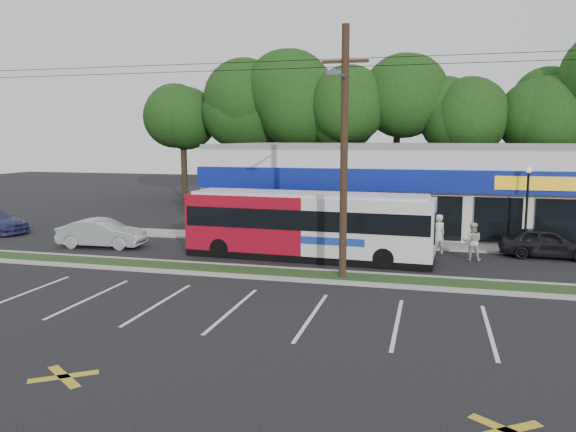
% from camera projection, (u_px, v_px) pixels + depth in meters
% --- Properties ---
extents(ground, '(120.00, 120.00, 0.00)m').
position_uv_depth(ground, '(265.00, 280.00, 22.55)').
color(ground, black).
rests_on(ground, ground).
extents(grass_strip, '(40.00, 1.60, 0.12)m').
position_uv_depth(grass_strip, '(271.00, 273.00, 23.50)').
color(grass_strip, '#203917').
rests_on(grass_strip, ground).
extents(curb_south, '(40.00, 0.25, 0.14)m').
position_uv_depth(curb_south, '(266.00, 278.00, 22.68)').
color(curb_south, '#9E9E93').
rests_on(curb_south, ground).
extents(curb_north, '(40.00, 0.25, 0.14)m').
position_uv_depth(curb_north, '(277.00, 268.00, 24.31)').
color(curb_north, '#9E9E93').
rests_on(curb_north, ground).
extents(sidewalk, '(32.00, 2.20, 0.10)m').
position_uv_depth(sidewalk, '(403.00, 244.00, 29.93)').
color(sidewalk, '#9E9E93').
rests_on(sidewalk, ground).
extents(strip_mall, '(25.00, 12.55, 5.30)m').
position_uv_depth(strip_mall, '(418.00, 185.00, 36.07)').
color(strip_mall, silver).
rests_on(strip_mall, ground).
extents(utility_pole, '(50.00, 2.77, 10.00)m').
position_uv_depth(utility_pole, '(340.00, 145.00, 21.98)').
color(utility_pole, black).
rests_on(utility_pole, ground).
extents(lamp_post, '(0.30, 0.30, 4.25)m').
position_uv_depth(lamp_post, '(527.00, 199.00, 27.89)').
color(lamp_post, black).
rests_on(lamp_post, ground).
extents(tree_line, '(46.76, 6.76, 11.83)m').
position_uv_depth(tree_line, '(405.00, 104.00, 45.32)').
color(tree_line, black).
rests_on(tree_line, ground).
extents(metrobus, '(11.78, 3.03, 3.14)m').
position_uv_depth(metrobus, '(308.00, 224.00, 26.43)').
color(metrobus, maroon).
rests_on(metrobus, ground).
extents(car_dark, '(4.31, 1.91, 1.44)m').
position_uv_depth(car_dark, '(546.00, 243.00, 26.75)').
color(car_dark, black).
rests_on(car_dark, ground).
extents(car_silver, '(4.61, 1.98, 1.48)m').
position_uv_depth(car_silver, '(102.00, 233.00, 29.29)').
color(car_silver, '#A5A8AD').
rests_on(car_silver, ground).
extents(pedestrian_a, '(0.85, 0.74, 1.96)m').
position_uv_depth(pedestrian_a, '(438.00, 234.00, 27.60)').
color(pedestrian_a, silver).
rests_on(pedestrian_a, ground).
extents(pedestrian_b, '(0.88, 0.69, 1.79)m').
position_uv_depth(pedestrian_b, '(472.00, 241.00, 26.12)').
color(pedestrian_b, beige).
rests_on(pedestrian_b, ground).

